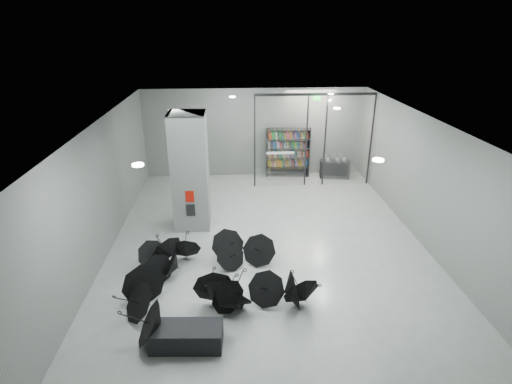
{
  "coord_description": "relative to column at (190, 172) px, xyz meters",
  "views": [
    {
      "loc": [
        -1.09,
        -10.9,
        6.65
      ],
      "look_at": [
        -0.3,
        1.5,
        1.4
      ],
      "focal_mm": 28.25,
      "sensor_mm": 36.0,
      "label": 1
    }
  ],
  "objects": [
    {
      "name": "bench",
      "position": [
        0.32,
        -5.88,
        -1.75
      ],
      "size": [
        1.62,
        0.77,
        0.51
      ],
      "primitive_type": "cube",
      "rotation": [
        0.0,
        0.0,
        -0.06
      ],
      "color": "black",
      "rests_on": "ground"
    },
    {
      "name": "info_panel",
      "position": [
        0.0,
        -0.62,
        -1.15
      ],
      "size": [
        0.3,
        0.03,
        0.42
      ],
      "primitive_type": "cube",
      "color": "black",
      "rests_on": "column"
    },
    {
      "name": "umbrella_cluster",
      "position": [
        0.7,
        -4.01,
        -1.68
      ],
      "size": [
        5.41,
        4.78,
        1.31
      ],
      "color": "black",
      "rests_on": "ground"
    },
    {
      "name": "fire_cabinet",
      "position": [
        0.0,
        -0.62,
        -0.65
      ],
      "size": [
        0.28,
        0.04,
        0.38
      ],
      "primitive_type": "cube",
      "color": "#A50A07",
      "rests_on": "column"
    },
    {
      "name": "bookshelf",
      "position": [
        4.01,
        4.75,
        -0.88
      ],
      "size": [
        2.06,
        0.63,
        2.23
      ],
      "primitive_type": null,
      "rotation": [
        0.0,
        0.0,
        -0.11
      ],
      "color": "black",
      "rests_on": "ground"
    },
    {
      "name": "exit_sign",
      "position": [
        4.9,
        3.3,
        1.82
      ],
      "size": [
        0.3,
        0.06,
        0.15
      ],
      "primitive_type": "cube",
      "color": "#0CE533",
      "rests_on": "room"
    },
    {
      "name": "column",
      "position": [
        0.0,
        0.0,
        0.0
      ],
      "size": [
        1.2,
        1.2,
        4.0
      ],
      "primitive_type": "cube",
      "color": "slate",
      "rests_on": "ground"
    },
    {
      "name": "shop_counter",
      "position": [
        6.14,
        4.35,
        -1.6
      ],
      "size": [
        1.39,
        0.71,
        0.79
      ],
      "primitive_type": "cube",
      "rotation": [
        0.0,
        0.0,
        -0.14
      ],
      "color": "black",
      "rests_on": "ground"
    },
    {
      "name": "room",
      "position": [
        2.5,
        -2.0,
        0.84
      ],
      "size": [
        14.0,
        14.02,
        4.01
      ],
      "color": "gray",
      "rests_on": "ground"
    },
    {
      "name": "glass_partition",
      "position": [
        4.89,
        3.5,
        0.18
      ],
      "size": [
        5.06,
        0.08,
        4.0
      ],
      "color": "silver",
      "rests_on": "ground"
    }
  ]
}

